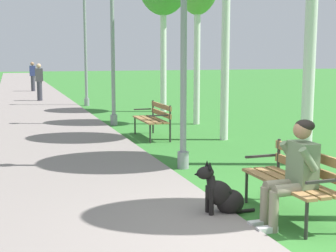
# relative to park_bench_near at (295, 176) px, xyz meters

# --- Properties ---
(ground_plane) EXTENTS (120.00, 120.00, 0.00)m
(ground_plane) POSITION_rel_park_bench_near_xyz_m (-0.58, -0.50, -0.51)
(ground_plane) COLOR #33752D
(paved_path) EXTENTS (3.21, 60.00, 0.04)m
(paved_path) POSITION_rel_park_bench_near_xyz_m (-2.29, 23.50, -0.49)
(paved_path) COLOR gray
(paved_path) RESTS_ON ground
(park_bench_near) EXTENTS (0.55, 1.50, 0.85)m
(park_bench_near) POSITION_rel_park_bench_near_xyz_m (0.00, 0.00, 0.00)
(park_bench_near) COLOR olive
(park_bench_near) RESTS_ON ground
(park_bench_mid) EXTENTS (0.55, 1.50, 0.85)m
(park_bench_mid) POSITION_rel_park_bench_near_xyz_m (0.01, 6.08, 0.00)
(park_bench_mid) COLOR olive
(park_bench_mid) RESTS_ON ground
(person_seated_on_near_bench) EXTENTS (0.74, 0.49, 1.25)m
(person_seated_on_near_bench) POSITION_rel_park_bench_near_xyz_m (-0.21, -0.28, 0.17)
(person_seated_on_near_bench) COLOR gray
(person_seated_on_near_bench) RESTS_ON ground
(dog_black) EXTENTS (0.83, 0.28, 0.71)m
(dog_black) POSITION_rel_park_bench_near_xyz_m (-0.82, 0.32, -0.25)
(dog_black) COLOR black
(dog_black) RESTS_ON ground
(lamp_post_near) EXTENTS (0.24, 0.24, 4.72)m
(lamp_post_near) POSITION_rel_park_bench_near_xyz_m (-0.42, 2.85, 1.93)
(lamp_post_near) COLOR gray
(lamp_post_near) RESTS_ON ground
(lamp_post_mid) EXTENTS (0.24, 0.24, 4.32)m
(lamp_post_mid) POSITION_rel_park_bench_near_xyz_m (-0.47, 8.51, 1.72)
(lamp_post_mid) COLOR gray
(lamp_post_mid) RESTS_ON ground
(lamp_post_far) EXTENTS (0.24, 0.24, 4.46)m
(lamp_post_far) POSITION_rel_park_bench_near_xyz_m (-0.36, 14.20, 1.79)
(lamp_post_far) COLOR gray
(lamp_post_far) RESTS_ON ground
(pedestrian_distant) EXTENTS (0.32, 0.22, 1.65)m
(pedestrian_distant) POSITION_rel_park_bench_near_xyz_m (-2.03, 16.66, 0.33)
(pedestrian_distant) COLOR #383842
(pedestrian_distant) RESTS_ON ground
(pedestrian_further_distant) EXTENTS (0.32, 0.22, 1.65)m
(pedestrian_further_distant) POSITION_rel_park_bench_near_xyz_m (-2.02, 22.74, 0.33)
(pedestrian_further_distant) COLOR #383842
(pedestrian_further_distant) RESTS_ON ground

